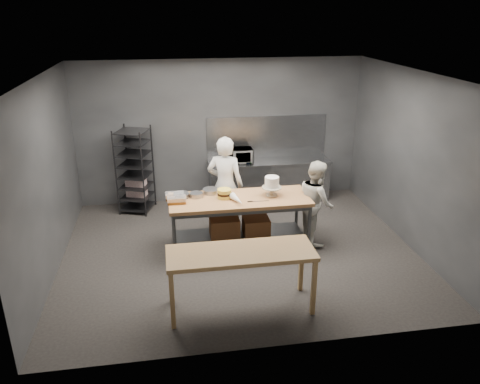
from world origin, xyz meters
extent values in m
plane|color=black|center=(0.00, 0.00, 0.00)|extent=(6.00, 6.00, 0.00)
cube|color=#4C4F54|center=(0.00, 2.50, 1.50)|extent=(6.00, 0.04, 3.00)
cube|color=#95633B|center=(0.03, 0.18, 0.89)|extent=(2.40, 0.90, 0.06)
cube|color=#47494C|center=(0.03, 0.18, 0.20)|extent=(2.25, 0.75, 0.03)
cylinder|color=#47494C|center=(-1.11, -0.21, 0.43)|extent=(0.06, 0.06, 0.86)
cylinder|color=#47494C|center=(-1.11, 0.57, 0.43)|extent=(0.06, 0.06, 0.86)
cylinder|color=#47494C|center=(1.17, -0.21, 0.43)|extent=(0.06, 0.06, 0.86)
cylinder|color=#47494C|center=(1.17, 0.57, 0.43)|extent=(0.06, 0.06, 0.86)
cube|color=brown|center=(-0.24, 0.18, 0.39)|extent=(0.50, 0.40, 0.35)
cube|color=brown|center=(0.33, 0.19, 0.36)|extent=(0.45, 0.38, 0.30)
cube|color=brown|center=(-0.24, -1.63, 0.87)|extent=(2.00, 0.70, 0.06)
cube|color=brown|center=(-1.19, -1.93, 0.42)|extent=(0.06, 0.06, 0.84)
cube|color=brown|center=(-1.19, -1.33, 0.42)|extent=(0.06, 0.06, 0.84)
cube|color=brown|center=(0.71, -1.93, 0.42)|extent=(0.06, 0.06, 0.84)
cube|color=brown|center=(0.71, -1.33, 0.42)|extent=(0.06, 0.06, 0.84)
cube|color=slate|center=(1.00, 2.18, 0.88)|extent=(2.60, 0.60, 0.04)
cube|color=slate|center=(1.00, 2.18, 0.43)|extent=(2.56, 0.56, 0.86)
cube|color=slate|center=(1.00, 2.48, 1.35)|extent=(2.60, 0.02, 0.90)
cube|color=black|center=(-1.81, 2.10, 0.88)|extent=(0.77, 0.81, 1.75)
cube|color=white|center=(-1.81, 2.10, 0.54)|extent=(0.44, 0.35, 0.45)
imported|color=white|center=(-0.13, 0.84, 0.92)|extent=(0.78, 0.65, 1.83)
imported|color=silver|center=(1.40, 0.18, 0.75)|extent=(0.57, 0.73, 1.51)
imported|color=black|center=(0.35, 2.18, 1.05)|extent=(0.54, 0.37, 0.30)
cylinder|color=#B4A890|center=(0.59, 0.21, 0.93)|extent=(0.20, 0.20, 0.02)
cylinder|color=#B4A890|center=(0.59, 0.21, 1.00)|extent=(0.06, 0.06, 0.12)
cylinder|color=#B4A890|center=(0.59, 0.21, 1.07)|extent=(0.34, 0.34, 0.02)
cylinder|color=white|center=(0.59, 0.21, 1.17)|extent=(0.24, 0.24, 0.18)
cylinder|color=gold|center=(-0.22, 0.23, 0.95)|extent=(0.24, 0.24, 0.06)
cylinder|color=black|center=(-0.22, 0.23, 1.00)|extent=(0.24, 0.24, 0.04)
cylinder|color=gold|center=(-0.22, 0.23, 1.05)|extent=(0.24, 0.24, 0.06)
cylinder|color=gray|center=(-0.69, 0.35, 0.96)|extent=(0.23, 0.23, 0.07)
cylinder|color=gray|center=(-0.43, 0.49, 0.96)|extent=(0.28, 0.28, 0.07)
cylinder|color=gray|center=(-0.95, 0.38, 0.96)|extent=(0.27, 0.27, 0.07)
cone|color=white|center=(-0.04, -0.02, 0.98)|extent=(0.22, 0.40, 0.12)
cube|color=slate|center=(0.36, -0.02, 0.92)|extent=(0.28, 0.02, 0.00)
cube|color=black|center=(0.18, -0.02, 0.93)|extent=(0.09, 0.02, 0.02)
cube|color=#91521D|center=(-1.04, 0.14, 0.95)|extent=(0.30, 0.20, 0.05)
cube|color=silver|center=(-1.04, 0.14, 1.00)|extent=(0.31, 0.21, 0.06)
cube|color=#91521D|center=(-1.06, 0.31, 0.95)|extent=(0.30, 0.20, 0.05)
cube|color=silver|center=(-1.06, 0.31, 1.00)|extent=(0.31, 0.21, 0.06)
camera|label=1|loc=(-1.15, -7.09, 3.96)|focal=35.00mm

